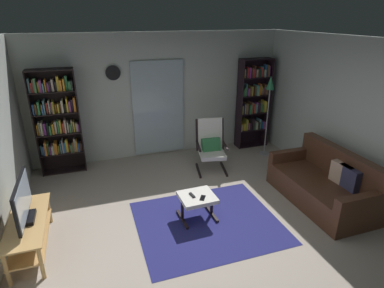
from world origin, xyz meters
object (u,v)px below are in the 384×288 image
at_px(leather_sofa, 325,185).
at_px(ottoman, 197,200).
at_px(tv_remote, 192,195).
at_px(bookshelf_near_sofa, 253,102).
at_px(lounge_armchair, 211,144).
at_px(cell_phone, 203,198).
at_px(bookshelf_near_tv, 57,119).
at_px(television, 23,202).
at_px(tv_stand, 29,230).
at_px(floor_lamp_by_shelf, 270,93).
at_px(wall_clock, 113,73).

height_order(leather_sofa, ottoman, leather_sofa).
bearing_deg(tv_remote, ottoman, -25.71).
height_order(bookshelf_near_sofa, tv_remote, bookshelf_near_sofa).
height_order(lounge_armchair, cell_phone, lounge_armchair).
bearing_deg(bookshelf_near_tv, cell_phone, -50.38).
height_order(bookshelf_near_sofa, lounge_armchair, bookshelf_near_sofa).
distance_m(bookshelf_near_tv, ottoman, 3.17).
bearing_deg(leather_sofa, tv_remote, 173.34).
bearing_deg(lounge_armchair, television, -154.46).
distance_m(ottoman, cell_phone, 0.13).
xyz_separation_m(tv_stand, bookshelf_near_sofa, (4.50, 2.38, 0.75)).
xyz_separation_m(television, floor_lamp_by_shelf, (4.54, 1.79, 0.65)).
bearing_deg(cell_phone, ottoman, 151.30).
distance_m(television, ottoman, 2.34).
xyz_separation_m(television, leather_sofa, (4.44, -0.25, -0.43)).
height_order(television, wall_clock, wall_clock).
distance_m(lounge_armchair, cell_phone, 1.78).
relative_size(leather_sofa, floor_lamp_by_shelf, 1.04).
distance_m(cell_phone, floor_lamp_by_shelf, 3.06).
bearing_deg(ottoman, bookshelf_near_tv, 129.95).
bearing_deg(leather_sofa, lounge_armchair, 127.11).
height_order(bookshelf_near_sofa, cell_phone, bookshelf_near_sofa).
bearing_deg(bookshelf_near_sofa, ottoman, -132.59).
xyz_separation_m(cell_phone, wall_clock, (-0.90, 2.65, 1.46)).
relative_size(leather_sofa, tv_remote, 12.53).
height_order(bookshelf_near_sofa, leather_sofa, bookshelf_near_sofa).
height_order(leather_sofa, wall_clock, wall_clock).
bearing_deg(leather_sofa, television, 176.78).
xyz_separation_m(leather_sofa, ottoman, (-2.14, 0.24, 0.01)).
xyz_separation_m(lounge_armchair, tv_remote, (-0.89, -1.48, -0.14)).
relative_size(tv_stand, cell_phone, 9.03).
relative_size(tv_stand, floor_lamp_by_shelf, 0.73).
relative_size(cell_phone, floor_lamp_by_shelf, 0.08).
height_order(tv_stand, cell_phone, tv_stand).
distance_m(tv_stand, ottoman, 2.31).
height_order(tv_stand, lounge_armchair, lounge_armchair).
bearing_deg(lounge_armchair, tv_stand, -154.35).
relative_size(bookshelf_near_tv, floor_lamp_by_shelf, 1.16).
distance_m(leather_sofa, tv_remote, 2.23).
relative_size(bookshelf_near_tv, cell_phone, 14.38).
xyz_separation_m(bookshelf_near_sofa, lounge_armchair, (-1.37, -0.87, -0.53)).
xyz_separation_m(bookshelf_near_sofa, cell_phone, (-2.14, -2.47, -0.67)).
bearing_deg(television, leather_sofa, -3.22).
bearing_deg(tv_remote, wall_clock, 98.32).
bearing_deg(bookshelf_near_sofa, television, -152.23).
bearing_deg(ottoman, television, 179.65).
xyz_separation_m(lounge_armchair, cell_phone, (-0.77, -1.60, -0.14)).
distance_m(bookshelf_near_tv, cell_phone, 3.25).
relative_size(bookshelf_near_tv, ottoman, 3.77).
relative_size(bookshelf_near_sofa, floor_lamp_by_shelf, 1.16).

